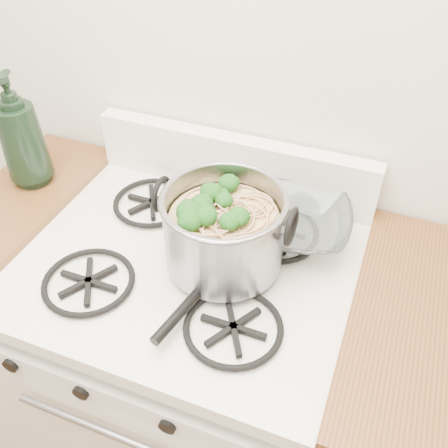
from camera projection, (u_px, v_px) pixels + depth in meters
gas_range at (195, 372)px, 1.46m from camera, size 0.76×0.66×0.92m
counter_left at (50, 316)px, 1.59m from camera, size 0.25×0.65×0.92m
stock_pot at (224, 231)px, 1.08m from camera, size 0.30×0.27×0.18m
spatula at (226, 261)px, 1.11m from camera, size 0.34×0.36×0.02m
glass_bowl at (295, 229)px, 1.19m from camera, size 0.12×0.12×0.03m
bottle at (20, 131)px, 1.27m from camera, size 0.15×0.15×0.31m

